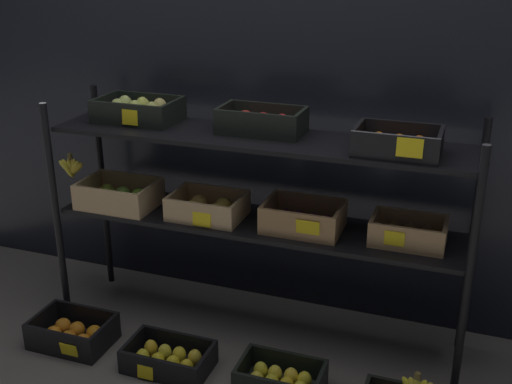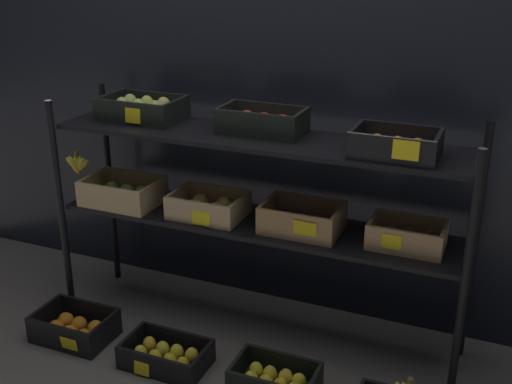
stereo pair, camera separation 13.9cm
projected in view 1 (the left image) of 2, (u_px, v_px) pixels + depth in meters
name	position (u px, v px, depth m)	size (l,w,h in m)	color
ground_plane	(256.00, 331.00, 3.03)	(10.00, 10.00, 0.00)	#605B56
storefront_wall	(284.00, 124.00, 3.05)	(4.22, 0.12, 1.83)	black
display_rack	(247.00, 180.00, 2.77)	(1.96, 0.42, 1.08)	black
crate_ground_orange	(73.00, 334.00, 2.92)	(0.35, 0.25, 0.13)	black
crate_ground_lemon	(169.00, 359.00, 2.75)	(0.37, 0.23, 0.11)	black
crate_ground_center_lemon	(281.00, 380.00, 2.61)	(0.35, 0.23, 0.12)	black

